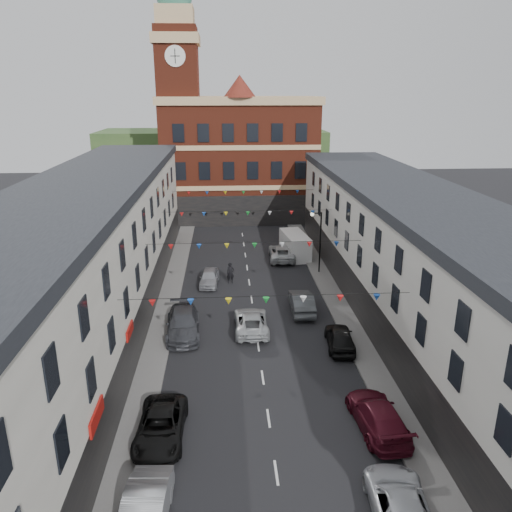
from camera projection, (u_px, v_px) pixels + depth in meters
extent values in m
plane|color=black|center=(258.00, 346.00, 34.10)|extent=(160.00, 160.00, 0.00)
cube|color=#605E5B|center=(160.00, 334.00, 35.55)|extent=(1.80, 64.00, 0.15)
cube|color=#605E5B|center=(350.00, 329.00, 36.40)|extent=(1.80, 64.00, 0.15)
cube|color=beige|center=(78.00, 276.00, 32.76)|extent=(8.00, 56.00, 10.00)
cube|color=black|center=(69.00, 196.00, 31.09)|extent=(8.40, 56.00, 0.70)
cube|color=black|center=(144.00, 321.00, 34.08)|extent=(0.12, 56.00, 3.20)
cube|color=silver|center=(428.00, 275.00, 34.37)|extent=(8.00, 56.00, 9.00)
cube|color=black|center=(436.00, 206.00, 32.85)|extent=(8.40, 56.00, 0.70)
cube|color=black|center=(367.00, 315.00, 35.02)|extent=(0.12, 56.00, 3.20)
cube|color=maroon|center=(239.00, 162.00, 67.78)|extent=(20.00, 12.00, 15.00)
cube|color=tan|center=(238.00, 100.00, 65.27)|extent=(20.60, 12.60, 1.00)
cone|color=maroon|center=(240.00, 86.00, 60.00)|extent=(4.00, 4.00, 2.60)
cube|color=maroon|center=(180.00, 130.00, 63.07)|extent=(5.00, 5.00, 24.00)
cube|color=tan|center=(176.00, 40.00, 59.78)|extent=(5.60, 5.60, 1.20)
cube|color=tan|center=(175.00, 20.00, 59.13)|extent=(4.40, 4.40, 3.00)
cylinder|color=white|center=(175.00, 56.00, 57.99)|extent=(2.40, 0.12, 2.40)
cube|color=#2C4D24|center=(213.00, 158.00, 91.06)|extent=(40.00, 14.00, 10.00)
cylinder|color=black|center=(320.00, 243.00, 46.85)|extent=(0.14, 0.14, 6.00)
cylinder|color=black|center=(317.00, 213.00, 45.92)|extent=(0.90, 0.10, 0.10)
sphere|color=beige|center=(312.00, 214.00, 45.92)|extent=(0.36, 0.36, 0.36)
imported|color=black|center=(161.00, 426.00, 24.79)|extent=(2.45, 5.11, 1.40)
imported|color=#3E4046|center=(183.00, 324.00, 35.50)|extent=(2.65, 5.83, 1.66)
imported|color=#96989E|center=(209.00, 277.00, 44.72)|extent=(1.93, 4.16, 1.38)
imported|color=#B3B5BB|center=(400.00, 505.00, 20.06)|extent=(2.75, 5.23, 1.41)
imported|color=#4C0F1D|center=(378.00, 416.00, 25.48)|extent=(2.52, 5.45, 1.54)
imported|color=black|center=(340.00, 338.00, 33.64)|extent=(2.12, 4.48, 1.48)
imported|color=#494E51|center=(302.00, 302.00, 39.22)|extent=(1.77, 4.82, 1.58)
imported|color=#B8BBBD|center=(282.00, 252.00, 51.50)|extent=(2.71, 5.50, 1.50)
imported|color=#ACB0B3|center=(251.00, 321.00, 36.10)|extent=(2.40, 5.16, 1.43)
cube|color=silver|center=(295.00, 245.00, 52.34)|extent=(2.79, 5.73, 2.44)
imported|color=black|center=(230.00, 273.00, 45.01)|extent=(0.76, 0.56, 1.92)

